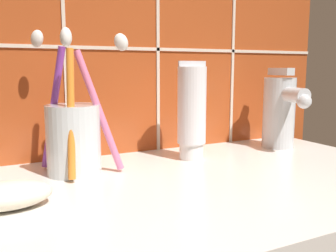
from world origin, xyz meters
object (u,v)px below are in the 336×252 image
toothbrush_cup (74,134)px  sink_faucet (281,110)px  toothpaste_tube (192,111)px  soap_bar (8,196)px

toothbrush_cup → sink_faucet: size_ratio=1.37×
toothbrush_cup → toothpaste_tube: size_ratio=1.28×
sink_faucet → soap_bar: size_ratio=1.61×
toothbrush_cup → sink_faucet: bearing=0.5°
toothbrush_cup → toothpaste_tube: toothbrush_cup is taller
toothpaste_tube → sink_faucet: (17.41, 0.24, -0.65)cm
sink_faucet → soap_bar: sink_faucet is taller
toothpaste_tube → soap_bar: bearing=-159.8°
sink_faucet → toothbrush_cup: bearing=-77.8°
toothbrush_cup → soap_bar: (-8.53, -9.44, -3.81)cm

